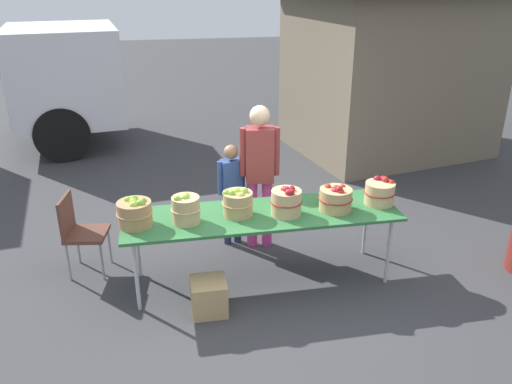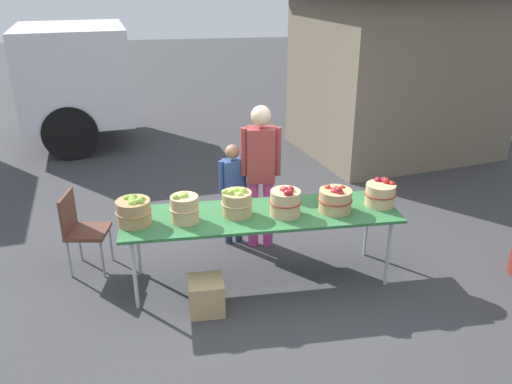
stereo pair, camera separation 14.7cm
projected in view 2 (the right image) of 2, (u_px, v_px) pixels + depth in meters
ground_plane at (261, 279)px, 5.40m from camera, size 40.00×40.00×0.00m
market_table at (261, 217)px, 5.12m from camera, size 2.70×0.76×0.75m
apple_basket_green_0 at (134, 211)px, 4.85m from camera, size 0.34×0.34×0.28m
apple_basket_green_1 at (185, 208)px, 4.89m from camera, size 0.28×0.28×0.29m
apple_basket_green_2 at (237, 203)px, 5.02m from camera, size 0.31×0.31×0.28m
apple_basket_red_0 at (286, 202)px, 5.02m from camera, size 0.31×0.31×0.31m
apple_basket_red_1 at (335, 199)px, 5.11m from camera, size 0.34×0.34×0.28m
apple_basket_red_2 at (380, 194)px, 5.24m from camera, size 0.32×0.32×0.28m
vendor_adult at (261, 166)px, 5.69m from camera, size 0.43×0.26×1.64m
child_customer at (233, 187)px, 5.85m from camera, size 0.31×0.19×1.19m
food_kiosk at (398, 70)px, 8.73m from camera, size 4.00×3.53×2.74m
folding_chair at (80, 226)px, 5.39m from camera, size 0.46×0.46×0.86m
produce_crate at (206, 295)px, 4.84m from camera, size 0.32×0.32×0.32m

